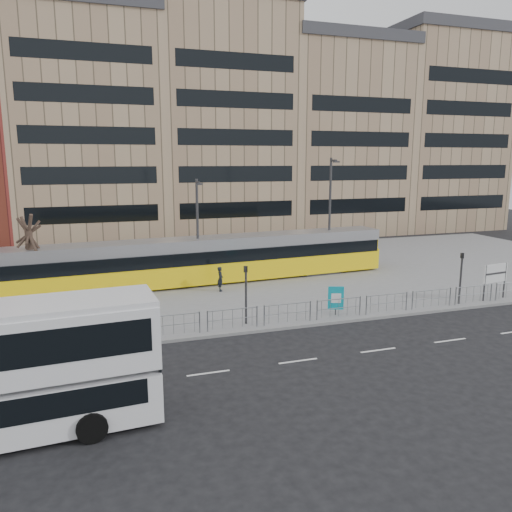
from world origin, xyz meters
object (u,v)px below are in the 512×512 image
object	(u,v)px
tram	(207,260)
lamp_post_west	(198,227)
traffic_light_west	(246,287)
traffic_light_east	(461,271)
lamp_post_east	(330,210)
pedestrian	(220,279)
ad_panel	(336,298)
station_sign	(495,275)
bare_tree	(27,212)

from	to	relation	value
tram	lamp_post_west	bearing A→B (deg)	-155.80
traffic_light_west	traffic_light_east	xyz separation A→B (m)	(13.20, -0.47, 0.00)
tram	traffic_light_east	distance (m)	16.46
traffic_light_east	lamp_post_east	world-z (taller)	lamp_post_east
tram	pedestrian	bearing A→B (deg)	-87.14
pedestrian	traffic_light_west	world-z (taller)	traffic_light_west
ad_panel	traffic_light_east	world-z (taller)	traffic_light_east
pedestrian	traffic_light_east	size ratio (longest dim) A/B	0.52
station_sign	lamp_post_west	distance (m)	19.16
ad_panel	lamp_post_east	world-z (taller)	lamp_post_east
ad_panel	lamp_post_west	bearing A→B (deg)	140.03
tram	lamp_post_east	world-z (taller)	lamp_post_east
pedestrian	lamp_post_east	xyz separation A→B (m)	(9.47, 3.28, 3.87)
station_sign	pedestrian	bearing A→B (deg)	148.30
pedestrian	lamp_post_east	distance (m)	10.74
ad_panel	lamp_post_west	xyz separation A→B (m)	(-5.76, 9.22, 3.02)
ad_panel	traffic_light_east	size ratio (longest dim) A/B	0.53
tram	lamp_post_east	xyz separation A→B (m)	(9.78, 0.71, 3.09)
traffic_light_east	bare_tree	world-z (taller)	bare_tree
tram	bare_tree	bearing A→B (deg)	-178.00
tram	lamp_post_west	distance (m)	2.49
traffic_light_west	lamp_post_west	distance (m)	9.29
pedestrian	traffic_light_east	distance (m)	14.83
ad_panel	traffic_light_west	distance (m)	5.24
station_sign	pedestrian	size ratio (longest dim) A/B	1.36
bare_tree	traffic_light_east	bearing A→B (deg)	-19.74
lamp_post_west	lamp_post_east	world-z (taller)	lamp_post_east
tram	lamp_post_west	size ratio (longest dim) A/B	3.77
pedestrian	bare_tree	world-z (taller)	bare_tree
tram	pedestrian	xyz separation A→B (m)	(0.31, -2.57, -0.79)
tram	traffic_light_east	size ratio (longest dim) A/B	8.77
ad_panel	station_sign	bearing A→B (deg)	17.09
traffic_light_west	bare_tree	world-z (taller)	bare_tree
tram	station_sign	distance (m)	18.62
pedestrian	bare_tree	xyz separation A→B (m)	(-11.39, 1.38, 4.63)
bare_tree	tram	bearing A→B (deg)	6.11
bare_tree	pedestrian	bearing A→B (deg)	-6.90
traffic_light_east	lamp_post_west	xyz separation A→B (m)	(-13.81, 9.53, 2.00)
lamp_post_east	pedestrian	bearing A→B (deg)	-160.89
pedestrian	ad_panel	bearing A→B (deg)	-135.29
traffic_light_west	station_sign	bearing A→B (deg)	-25.49
station_sign	lamp_post_east	xyz separation A→B (m)	(-6.08, 10.46, 3.15)
pedestrian	bare_tree	bearing A→B (deg)	93.45
traffic_light_west	ad_panel	bearing A→B (deg)	-26.07
lamp_post_west	lamp_post_east	distance (m)	10.52
pedestrian	traffic_light_west	bearing A→B (deg)	-172.60
ad_panel	bare_tree	distance (m)	18.77
traffic_light_west	lamp_post_east	distance (m)	14.36
ad_panel	bare_tree	xyz separation A→B (m)	(-16.18, 8.38, 4.48)
pedestrian	traffic_light_east	bearing A→B (deg)	-109.32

